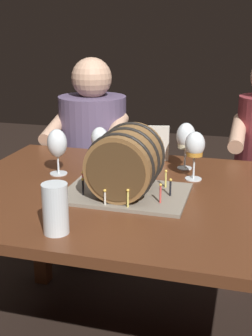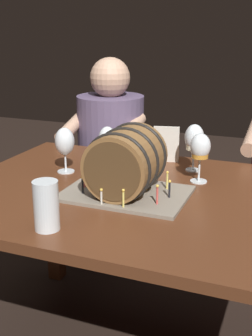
{
  "view_description": "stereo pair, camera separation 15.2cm",
  "coord_description": "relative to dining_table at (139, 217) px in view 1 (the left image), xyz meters",
  "views": [
    {
      "loc": [
        0.35,
        -1.44,
        1.31
      ],
      "look_at": [
        -0.04,
        -0.05,
        0.84
      ],
      "focal_mm": 47.19,
      "sensor_mm": 36.0,
      "label": 1
    },
    {
      "loc": [
        0.5,
        -1.4,
        1.31
      ],
      "look_at": [
        -0.04,
        -0.05,
        0.84
      ],
      "focal_mm": 47.19,
      "sensor_mm": 36.0,
      "label": 2
    }
  ],
  "objects": [
    {
      "name": "beer_pint",
      "position": [
        -0.15,
        -0.39,
        0.17
      ],
      "size": [
        0.07,
        0.07,
        0.15
      ],
      "color": "white",
      "rests_on": "dining_table"
    },
    {
      "name": "dining_table",
      "position": [
        0.0,
        0.0,
        0.0
      ],
      "size": [
        1.38,
        0.99,
        0.74
      ],
      "color": "#562D19",
      "rests_on": "ground"
    },
    {
      "name": "person_seated_left",
      "position": [
        -0.46,
        0.79,
        -0.09
      ],
      "size": [
        0.41,
        0.49,
        1.15
      ],
      "color": "#372D40",
      "rests_on": "ground"
    },
    {
      "name": "barrel_cake",
      "position": [
        -0.04,
        -0.05,
        0.21
      ],
      "size": [
        0.43,
        0.3,
        0.25
      ],
      "color": "gray",
      "rests_on": "dining_table"
    },
    {
      "name": "wine_glass_amber",
      "position": [
        0.17,
        0.19,
        0.23
      ],
      "size": [
        0.08,
        0.08,
        0.19
      ],
      "color": "white",
      "rests_on": "dining_table"
    },
    {
      "name": "menu_card",
      "position": [
        -0.02,
        0.39,
        0.18
      ],
      "size": [
        0.11,
        0.04,
        0.16
      ],
      "primitive_type": "cube",
      "rotation": [
        0.08,
        0.0,
        0.23
      ],
      "color": "silver",
      "rests_on": "dining_table"
    },
    {
      "name": "wine_glass_empty",
      "position": [
        -0.36,
        0.11,
        0.22
      ],
      "size": [
        0.08,
        0.08,
        0.18
      ],
      "color": "white",
      "rests_on": "dining_table"
    },
    {
      "name": "wine_glass_white",
      "position": [
        0.12,
        0.31,
        0.23
      ],
      "size": [
        0.08,
        0.08,
        0.19
      ],
      "color": "white",
      "rests_on": "dining_table"
    },
    {
      "name": "wine_glass_red",
      "position": [
        -0.22,
        0.2,
        0.23
      ],
      "size": [
        0.07,
        0.07,
        0.18
      ],
      "color": "white",
      "rests_on": "dining_table"
    }
  ]
}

